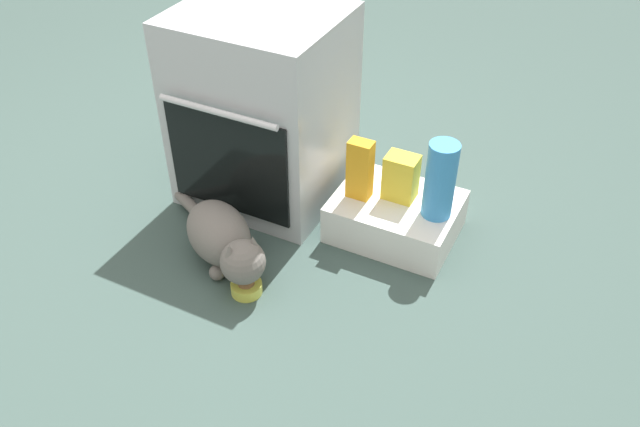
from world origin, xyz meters
TOP-DOWN VIEW (x-y plane):
  - ground at (0.00, 0.00)m, footprint 8.00×8.00m
  - oven at (0.01, 0.44)m, footprint 0.60×0.57m
  - pantry_cabinet at (0.60, 0.41)m, footprint 0.46×0.37m
  - food_bowl at (0.26, -0.13)m, footprint 0.11×0.11m
  - cat at (0.11, -0.04)m, footprint 0.60×0.41m
  - water_bottle at (0.76, 0.40)m, footprint 0.11×0.11m
  - snack_bag at (0.60, 0.43)m, footprint 0.12×0.09m
  - juice_carton at (0.46, 0.37)m, footprint 0.09×0.06m

SIDE VIEW (x-z plane):
  - ground at x=0.00m, z-range 0.00..0.00m
  - food_bowl at x=0.26m, z-range -0.01..0.06m
  - pantry_cabinet at x=0.60m, z-range 0.00..0.16m
  - cat at x=0.11m, z-range 0.01..0.24m
  - snack_bag at x=0.60m, z-range 0.16..0.34m
  - juice_carton at x=0.46m, z-range 0.16..0.40m
  - water_bottle at x=0.76m, z-range 0.16..0.46m
  - oven at x=0.01m, z-range 0.00..0.78m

